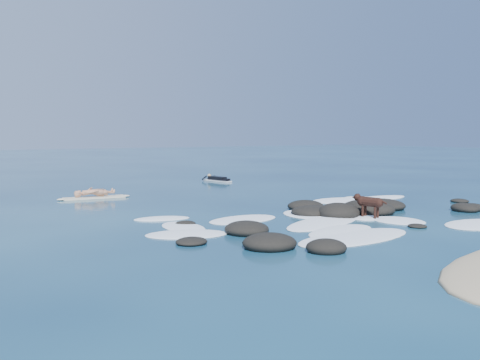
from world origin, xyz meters
TOP-DOWN VIEW (x-y plane):
  - ground at (0.00, 0.00)m, footprint 160.00×160.00m
  - reef_rocks at (1.02, -1.24)m, footprint 13.99×7.90m
  - breaking_foam at (-0.01, -0.43)m, footprint 13.18×8.11m
  - standing_surfer_rig at (-5.00, 8.52)m, footprint 2.99×0.75m
  - paddling_surfer_rig at (3.31, 12.51)m, footprint 0.99×2.22m
  - dog at (0.50, -1.35)m, footprint 0.48×1.25m

SIDE VIEW (x-z plane):
  - ground at x=0.00m, z-range 0.00..0.00m
  - breaking_foam at x=-0.01m, z-range -0.05..0.07m
  - reef_rocks at x=1.02m, z-range -0.19..0.42m
  - paddling_surfer_rig at x=3.31m, z-range -0.06..0.32m
  - dog at x=0.50m, z-range 0.13..0.93m
  - standing_surfer_rig at x=-5.00m, z-range -0.18..1.52m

